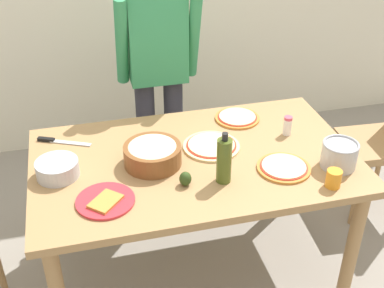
% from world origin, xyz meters
% --- Properties ---
extents(ground, '(8.00, 8.00, 0.00)m').
position_xyz_m(ground, '(0.00, 0.00, 0.00)').
color(ground, gray).
extents(dining_table, '(1.60, 0.96, 0.76)m').
position_xyz_m(dining_table, '(0.00, 0.00, 0.67)').
color(dining_table, '#A37A4C').
rests_on(dining_table, ground).
extents(person_cook, '(0.49, 0.25, 1.62)m').
position_xyz_m(person_cook, '(-0.03, 0.76, 0.94)').
color(person_cook, '#2D2D38').
rests_on(person_cook, ground).
extents(pizza_raw_on_board, '(0.29, 0.29, 0.02)m').
position_xyz_m(pizza_raw_on_board, '(0.11, 0.07, 0.77)').
color(pizza_raw_on_board, beige).
rests_on(pizza_raw_on_board, dining_table).
extents(pizza_cooked_on_tray, '(0.26, 0.26, 0.02)m').
position_xyz_m(pizza_cooked_on_tray, '(0.39, -0.20, 0.77)').
color(pizza_cooked_on_tray, '#C67A33').
rests_on(pizza_cooked_on_tray, dining_table).
extents(pizza_second_cooked, '(0.25, 0.25, 0.02)m').
position_xyz_m(pizza_second_cooked, '(0.33, 0.32, 0.77)').
color(pizza_second_cooked, '#C67A33').
rests_on(pizza_second_cooked, dining_table).
extents(plate_with_slice, '(0.26, 0.26, 0.02)m').
position_xyz_m(plate_with_slice, '(-0.46, -0.24, 0.77)').
color(plate_with_slice, red).
rests_on(plate_with_slice, dining_table).
extents(popcorn_bowl, '(0.28, 0.28, 0.11)m').
position_xyz_m(popcorn_bowl, '(-0.21, -0.00, 0.82)').
color(popcorn_bowl, brown).
rests_on(popcorn_bowl, dining_table).
extents(mixing_bowl_steel, '(0.20, 0.20, 0.08)m').
position_xyz_m(mixing_bowl_steel, '(-0.66, 0.01, 0.80)').
color(mixing_bowl_steel, '#B7B7BC').
rests_on(mixing_bowl_steel, dining_table).
extents(olive_oil_bottle, '(0.07, 0.07, 0.26)m').
position_xyz_m(olive_oil_bottle, '(0.08, -0.22, 0.87)').
color(olive_oil_bottle, '#47561E').
rests_on(olive_oil_bottle, dining_table).
extents(steel_pot, '(0.17, 0.17, 0.13)m').
position_xyz_m(steel_pot, '(0.65, -0.24, 0.83)').
color(steel_pot, '#B7B7BC').
rests_on(steel_pot, dining_table).
extents(cup_orange, '(0.07, 0.07, 0.08)m').
position_xyz_m(cup_orange, '(0.55, -0.38, 0.80)').
color(cup_orange, orange).
rests_on(cup_orange, dining_table).
extents(salt_shaker, '(0.04, 0.04, 0.11)m').
position_xyz_m(salt_shaker, '(0.53, 0.10, 0.81)').
color(salt_shaker, white).
rests_on(salt_shaker, dining_table).
extents(chef_knife, '(0.27, 0.15, 0.02)m').
position_xyz_m(chef_knife, '(-0.65, 0.32, 0.77)').
color(chef_knife, silver).
rests_on(chef_knife, dining_table).
extents(avocado, '(0.06, 0.06, 0.07)m').
position_xyz_m(avocado, '(-0.10, -0.21, 0.80)').
color(avocado, '#2D4219').
rests_on(avocado, dining_table).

